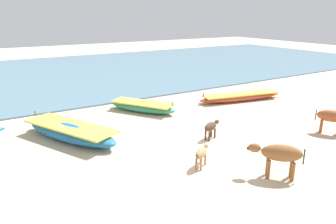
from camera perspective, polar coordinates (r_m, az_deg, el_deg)
name	(u,v)px	position (r m, az deg, el deg)	size (l,w,h in m)	color
ground	(183,149)	(11.02, 2.80, -6.76)	(80.00, 80.00, 0.00)	beige
sea_water	(63,73)	(26.00, -18.40, 6.61)	(60.00, 20.00, 0.08)	slate
fishing_boat_0	(241,97)	(17.41, 12.98, 2.70)	(4.93, 1.75, 0.60)	#B74733
fishing_boat_1	(70,132)	(12.26, -17.20, -3.41)	(2.98, 4.47, 0.78)	#1E669E
fishing_boat_3	(143,106)	(15.11, -4.61, 1.00)	(2.65, 3.37, 0.66)	#338C66
cow_adult_brown	(279,154)	(9.47, 19.46, -7.18)	(1.30, 1.29, 1.01)	brown
calf_near_dark	(211,127)	(11.86, 7.76, -2.68)	(0.97, 0.55, 0.65)	#4C3323
calf_far_tan	(201,153)	(9.71, 6.06, -7.40)	(0.88, 0.67, 0.62)	tan
cow_second_adult_rust	(333,117)	(13.71, 27.61, -0.83)	(0.97, 1.37, 0.95)	#9E4C28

